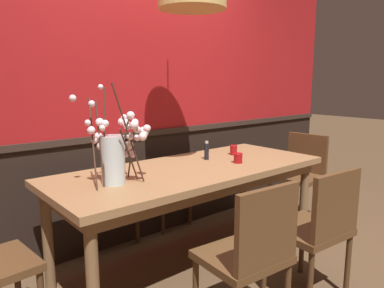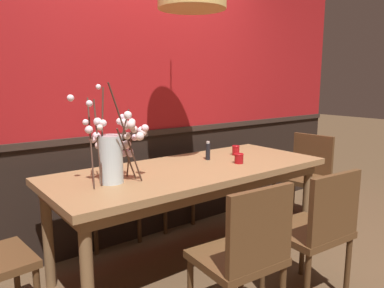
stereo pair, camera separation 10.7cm
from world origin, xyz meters
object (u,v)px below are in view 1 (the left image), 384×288
chair_near_side_left (251,252)px  chair_head_east_end (300,171)px  candle_holder_nearer_edge (234,150)px  dining_table (192,178)px  chair_far_side_right (160,172)px  candle_holder_nearer_center (238,158)px  chair_near_side_right (317,225)px  chair_far_side_left (103,183)px  vase_with_blossoms (115,154)px  condiment_bottle (207,151)px

chair_near_side_left → chair_head_east_end: bearing=26.0°
chair_near_side_left → candle_holder_nearer_edge: 1.34m
dining_table → chair_far_side_right: 0.92m
dining_table → candle_holder_nearer_center: size_ratio=27.22×
chair_far_side_right → chair_near_side_right: bearing=-89.4°
chair_far_side_left → vase_with_blossoms: 1.02m
dining_table → chair_far_side_left: (-0.32, 0.84, -0.16)m
chair_near_side_right → condiment_bottle: size_ratio=5.74×
chair_head_east_end → condiment_bottle: 1.26m
chair_near_side_left → condiment_bottle: bearing=59.9°
chair_near_side_right → candle_holder_nearer_center: size_ratio=11.18×
condiment_bottle → chair_head_east_end: bearing=-5.1°
chair_far_side_left → condiment_bottle: 0.98m
chair_far_side_left → candle_holder_nearer_center: size_ratio=11.72×
dining_table → chair_far_side_right: size_ratio=2.33×
chair_near_side_right → chair_far_side_left: (-0.64, 1.70, 0.02)m
chair_head_east_end → dining_table: bearing=-179.4°
vase_with_blossoms → candle_holder_nearer_center: (1.02, -0.10, -0.15)m
dining_table → chair_near_side_right: size_ratio=2.43×
candle_holder_nearer_center → dining_table: bearing=160.8°
vase_with_blossoms → candle_holder_nearer_edge: size_ratio=7.54×
condiment_bottle → candle_holder_nearer_edge: bearing=-1.5°
vase_with_blossoms → chair_near_side_left: bearing=-67.0°
chair_near_side_right → candle_holder_nearer_center: 0.80m
dining_table → condiment_bottle: size_ratio=13.97×
candle_holder_nearer_edge → chair_far_side_left: bearing=141.1°
chair_far_side_right → condiment_bottle: (-0.04, -0.72, 0.33)m
chair_near_side_right → condiment_bottle: (-0.06, 0.99, 0.35)m
vase_with_blossoms → candle_holder_nearer_center: 1.03m
dining_table → chair_far_side_right: chair_far_side_right is taller
chair_near_side_left → chair_far_side_left: chair_far_side_left is taller
chair_near_side_right → chair_head_east_end: 1.45m
vase_with_blossoms → candle_holder_nearer_center: vase_with_blossoms is taller
chair_far_side_left → dining_table: bearing=-68.9°
candle_holder_nearer_center → candle_holder_nearer_edge: size_ratio=0.93×
chair_near_side_left → vase_with_blossoms: size_ratio=1.41×
chair_head_east_end → candle_holder_nearer_center: 1.16m
chair_near_side_right → chair_far_side_right: chair_far_side_right is taller
dining_table → chair_near_side_left: 0.92m
chair_far_side_left → candle_holder_nearer_center: (0.69, -0.96, 0.29)m
chair_near_side_right → chair_near_side_left: bearing=178.2°
dining_table → chair_far_side_right: bearing=70.5°
chair_near_side_left → chair_far_side_right: 1.80m
vase_with_blossoms → candle_holder_nearer_edge: (1.22, 0.14, -0.15)m
chair_near_side_right → chair_near_side_left: size_ratio=0.98×
chair_head_east_end → condiment_bottle: (-1.21, 0.11, 0.35)m
chair_far_side_right → chair_near_side_left: bearing=-109.6°
chair_head_east_end → chair_near_side_right: bearing=-142.4°
condiment_bottle → chair_near_side_left: bearing=-120.1°
chair_near_side_right → chair_far_side_right: size_ratio=0.96×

